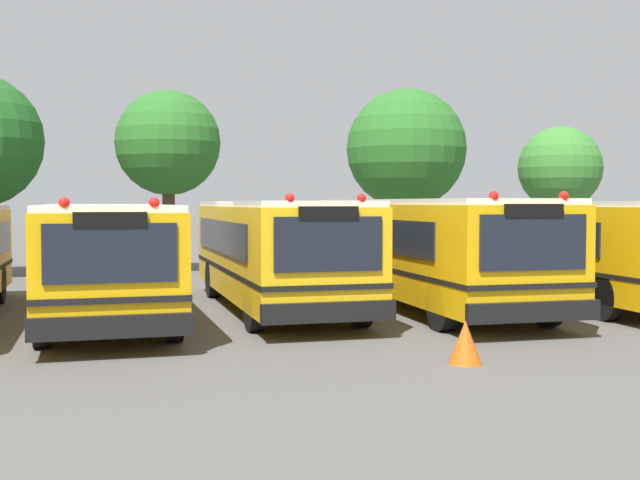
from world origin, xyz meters
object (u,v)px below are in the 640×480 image
at_px(school_bus_3, 425,247).
at_px(school_bus_4, 562,245).
at_px(tree_3, 404,146).
at_px(tree_4, 562,169).
at_px(tree_2, 171,142).
at_px(school_bus_1, 104,254).
at_px(traffic_cone, 465,342).
at_px(school_bus_2, 275,250).

bearing_deg(school_bus_3, school_bus_4, -175.66).
xyz_separation_m(tree_3, tree_4, (6.24, -0.98, -0.84)).
bearing_deg(tree_3, school_bus_4, -89.76).
relative_size(school_bus_4, tree_2, 1.58).
distance_m(school_bus_1, tree_4, 20.17).
distance_m(school_bus_1, tree_3, 15.91).
height_order(school_bus_4, traffic_cone, school_bus_4).
bearing_deg(school_bus_3, tree_4, -133.73).
bearing_deg(traffic_cone, school_bus_1, 126.88).
height_order(school_bus_1, school_bus_4, school_bus_4).
xyz_separation_m(school_bus_1, school_bus_3, (7.42, -0.36, 0.06)).
height_order(school_bus_2, tree_2, tree_2).
relative_size(tree_3, traffic_cone, 10.14).
height_order(school_bus_1, tree_4, tree_4).
height_order(school_bus_3, school_bus_4, school_bus_3).
distance_m(tree_2, traffic_cone, 18.57).
distance_m(school_bus_2, traffic_cone, 7.22).
bearing_deg(tree_2, traffic_cone, -80.84).
bearing_deg(tree_3, school_bus_3, -108.81).
xyz_separation_m(school_bus_2, school_bus_4, (7.45, -0.09, -0.00)).
bearing_deg(school_bus_2, school_bus_1, -0.51).
distance_m(school_bus_4, tree_2, 14.44).
bearing_deg(school_bus_2, tree_2, -82.46).
distance_m(school_bus_2, school_bus_3, 3.62).
bearing_deg(tree_3, school_bus_1, -136.14).
relative_size(school_bus_3, tree_3, 1.53).
relative_size(tree_3, tree_4, 1.25).
bearing_deg(traffic_cone, school_bus_3, 72.17).
xyz_separation_m(school_bus_1, school_bus_2, (3.82, -0.04, 0.04)).
bearing_deg(school_bus_2, tree_3, -124.28).
bearing_deg(tree_2, school_bus_2, -82.55).
distance_m(school_bus_2, tree_4, 16.99).
distance_m(school_bus_3, tree_3, 12.21).
relative_size(school_bus_2, school_bus_4, 0.90).
bearing_deg(school_bus_4, tree_3, -89.09).
xyz_separation_m(school_bus_2, tree_3, (7.40, 10.83, 3.24)).
distance_m(tree_3, traffic_cone, 19.27).
distance_m(school_bus_1, tree_2, 11.54).
relative_size(school_bus_4, traffic_cone, 15.15).
bearing_deg(tree_4, tree_3, 171.04).
bearing_deg(tree_4, tree_2, 176.20).
bearing_deg(tree_4, school_bus_2, -144.18).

